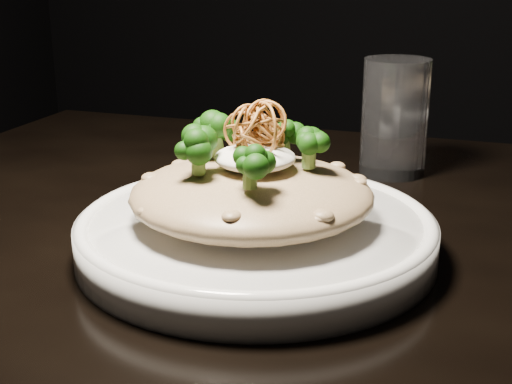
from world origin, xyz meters
TOP-DOWN VIEW (x-y plane):
  - table at (0.00, 0.00)m, footprint 1.10×0.80m
  - plate at (-0.07, -0.06)m, footprint 0.30×0.30m
  - risotto at (-0.07, -0.06)m, footprint 0.20×0.20m
  - broccoli at (-0.07, -0.06)m, footprint 0.15×0.15m
  - cheese at (-0.07, -0.06)m, footprint 0.07×0.07m
  - shallots at (-0.07, -0.05)m, footprint 0.06×0.06m
  - drinking_glass at (0.01, 0.21)m, footprint 0.08×0.08m

SIDE VIEW (x-z plane):
  - table at x=0.00m, z-range 0.29..1.04m
  - plate at x=-0.07m, z-range 0.75..0.78m
  - risotto at x=-0.07m, z-range 0.78..0.83m
  - drinking_glass at x=0.01m, z-range 0.75..0.88m
  - cheese at x=-0.07m, z-range 0.83..0.84m
  - broccoli at x=-0.07m, z-range 0.83..0.88m
  - shallots at x=-0.07m, z-range 0.84..0.88m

